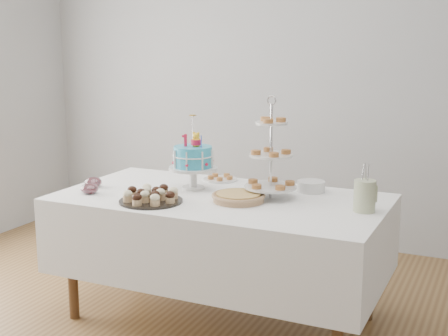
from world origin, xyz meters
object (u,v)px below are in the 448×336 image
at_px(cupcake_tray, 151,195).
at_px(pie, 238,197).
at_px(plate_stack, 311,186).
at_px(utensil_pitcher, 365,195).
at_px(table, 221,233).
at_px(pastry_plate, 220,178).
at_px(birthday_cake, 193,169).
at_px(jam_bowl_b, 93,182).
at_px(tiered_stand, 271,156).
at_px(jam_bowl_a, 90,189).

relative_size(cupcake_tray, pie, 1.17).
xyz_separation_m(plate_stack, utensil_pitcher, (0.39, -0.31, 0.06)).
height_order(table, pastry_plate, pastry_plate).
relative_size(table, birthday_cake, 4.19).
bearing_deg(jam_bowl_b, pie, 2.84).
bearing_deg(birthday_cake, pie, -32.99).
bearing_deg(utensil_pitcher, table, 171.40).
xyz_separation_m(cupcake_tray, utensil_pitcher, (1.15, 0.31, 0.05)).
bearing_deg(utensil_pitcher, birthday_cake, 165.68).
xyz_separation_m(cupcake_tray, tiered_stand, (0.58, 0.38, 0.21)).
distance_m(birthday_cake, jam_bowl_b, 0.64).
relative_size(cupcake_tray, pastry_plate, 1.62).
bearing_deg(jam_bowl_a, table, 19.68).
xyz_separation_m(pie, pastry_plate, (-0.33, 0.46, -0.01)).
bearing_deg(jam_bowl_b, table, 7.50).
relative_size(table, jam_bowl_b, 18.11).
distance_m(table, pie, 0.30).
relative_size(cupcake_tray, plate_stack, 2.14).
xyz_separation_m(pastry_plate, utensil_pitcher, (1.03, -0.37, 0.08)).
bearing_deg(tiered_stand, pie, -129.38).
relative_size(jam_bowl_a, utensil_pitcher, 0.41).
bearing_deg(cupcake_tray, table, 42.92).
bearing_deg(cupcake_tray, plate_stack, 39.75).
relative_size(birthday_cake, utensil_pitcher, 1.74).
bearing_deg(tiered_stand, birthday_cake, -179.85).
bearing_deg(table, pie, -23.35).
distance_m(tiered_stand, jam_bowl_a, 1.10).
height_order(birthday_cake, jam_bowl_a, birthday_cake).
xyz_separation_m(pastry_plate, jam_bowl_a, (-0.56, -0.66, 0.02)).
distance_m(pie, tiered_stand, 0.30).
height_order(jam_bowl_a, jam_bowl_b, same).
bearing_deg(pastry_plate, tiered_stand, -32.59).
height_order(birthday_cake, pastry_plate, birthday_cake).
relative_size(pie, jam_bowl_b, 2.92).
bearing_deg(cupcake_tray, birthday_cake, 79.45).
bearing_deg(pie, plate_stack, 52.85).
xyz_separation_m(pastry_plate, jam_bowl_b, (-0.64, -0.51, 0.01)).
height_order(jam_bowl_a, utensil_pitcher, utensil_pitcher).
xyz_separation_m(cupcake_tray, plate_stack, (0.75, 0.63, -0.01)).
relative_size(pastry_plate, jam_bowl_b, 2.12).
height_order(plate_stack, utensil_pitcher, utensil_pitcher).
distance_m(tiered_stand, utensil_pitcher, 0.59).
bearing_deg(birthday_cake, pastry_plate, 71.52).
distance_m(plate_stack, pastry_plate, 0.64).
xyz_separation_m(table, birthday_cake, (-0.23, 0.10, 0.35)).
bearing_deg(table, birthday_cake, 156.93).
bearing_deg(jam_bowl_a, tiered_stand, 19.80).
bearing_deg(birthday_cake, jam_bowl_b, -170.57).
relative_size(tiered_stand, jam_bowl_b, 5.63).
bearing_deg(jam_bowl_b, cupcake_tray, -18.24).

